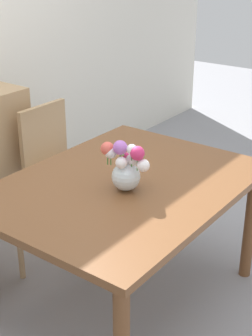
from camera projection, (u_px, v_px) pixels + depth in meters
ground_plane at (124, 298)px, 2.94m from camera, size 12.00×12.00×0.00m
dining_table at (124, 197)px, 2.67m from camera, size 1.44×1.09×0.76m
chair_right at (56, 160)px, 3.50m from camera, size 0.42×0.42×0.90m
flower_vase at (126, 167)px, 2.49m from camera, size 0.19×0.26×0.27m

